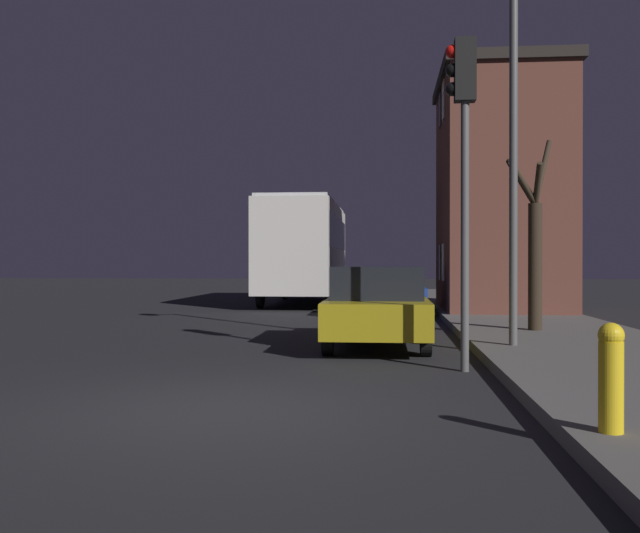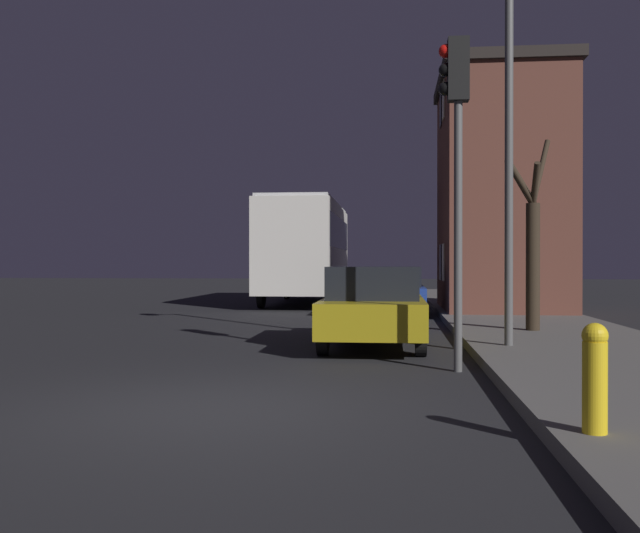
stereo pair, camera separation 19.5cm
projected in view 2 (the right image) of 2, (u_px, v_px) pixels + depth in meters
The scene contains 9 objects.
ground_plane at pixel (210, 409), 7.59m from camera, with size 120.00×120.00×0.00m, color black.
brick_building at pixel (500, 191), 21.44m from camera, with size 3.68×5.56×7.08m.
streetlamp at pixel (483, 43), 11.99m from camera, with size 1.22×0.50×7.05m.
traffic_light at pixel (456, 134), 10.17m from camera, with size 0.43×0.24×4.77m.
bare_tree at pixel (532, 236), 14.75m from camera, with size 1.19×2.11×4.04m.
bus at pixel (306, 244), 27.09m from camera, with size 2.57×9.12×3.80m.
car_near_lane at pixel (374, 305), 13.32m from camera, with size 1.82×4.59×1.49m.
car_mid_lane at pixel (392, 291), 20.19m from camera, with size 1.80×4.16×1.45m.
fire_hydrant at pixel (595, 375), 5.82m from camera, with size 0.21×0.21×0.91m.
Camera 2 is at (1.94, -7.42, 1.57)m, focal length 40.00 mm.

